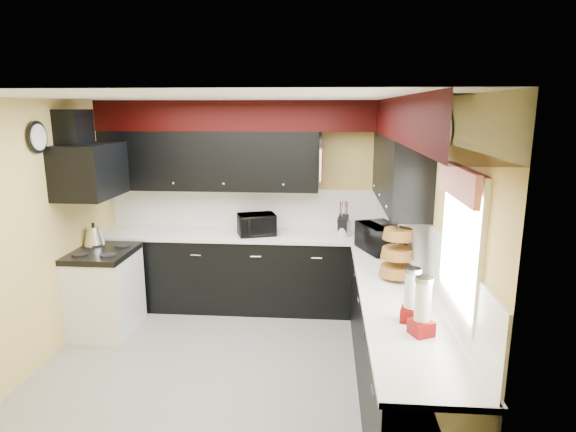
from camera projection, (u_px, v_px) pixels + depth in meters
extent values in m
plane|color=gray|center=(228.00, 371.00, 4.51)|extent=(3.60, 3.60, 0.00)
cube|color=#E0C666|center=(254.00, 204.00, 5.99)|extent=(3.60, 0.06, 2.50)
cube|color=#E0C666|center=(432.00, 247.00, 4.10)|extent=(0.06, 3.60, 2.50)
cube|color=#E0C666|center=(29.00, 239.00, 4.38)|extent=(0.06, 3.60, 2.50)
cube|color=white|center=(219.00, 97.00, 3.97)|extent=(3.60, 3.60, 0.06)
cube|color=black|center=(251.00, 272.00, 5.87)|extent=(3.60, 0.60, 0.90)
cube|color=black|center=(396.00, 349.00, 4.00)|extent=(0.60, 3.00, 0.90)
cube|color=white|center=(251.00, 235.00, 5.77)|extent=(3.62, 0.64, 0.04)
cube|color=white|center=(399.00, 296.00, 3.90)|extent=(0.64, 3.02, 0.04)
cube|color=white|center=(254.00, 208.00, 5.99)|extent=(3.60, 0.02, 0.50)
cube|color=white|center=(430.00, 254.00, 4.11)|extent=(0.02, 3.60, 0.50)
cube|color=black|center=(210.00, 161.00, 5.74)|extent=(2.60, 0.35, 0.70)
cube|color=black|center=(399.00, 170.00, 4.87)|extent=(0.35, 1.80, 0.70)
cube|color=black|center=(250.00, 116.00, 5.58)|extent=(3.60, 0.36, 0.35)
cube|color=black|center=(422.00, 119.00, 3.70)|extent=(0.36, 3.24, 0.35)
cube|color=white|center=(105.00, 293.00, 5.26)|extent=(0.60, 0.75, 0.86)
cube|color=black|center=(102.00, 253.00, 5.16)|extent=(0.62, 0.77, 0.06)
cube|color=black|center=(90.00, 171.00, 4.97)|extent=(0.50, 0.78, 0.55)
cube|color=black|center=(74.00, 129.00, 4.89)|extent=(0.24, 0.40, 0.40)
cube|color=red|center=(457.00, 182.00, 3.07)|extent=(0.04, 0.88, 0.20)
cube|color=white|center=(321.00, 165.00, 5.32)|extent=(0.03, 0.26, 0.35)
imported|color=black|center=(257.00, 224.00, 5.69)|extent=(0.52, 0.48, 0.25)
imported|color=black|center=(380.00, 238.00, 5.04)|extent=(0.52, 0.61, 0.29)
cylinder|color=silver|center=(343.00, 228.00, 5.66)|extent=(0.20, 0.20, 0.18)
cube|color=black|center=(343.00, 226.00, 5.64)|extent=(0.14, 0.17, 0.24)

